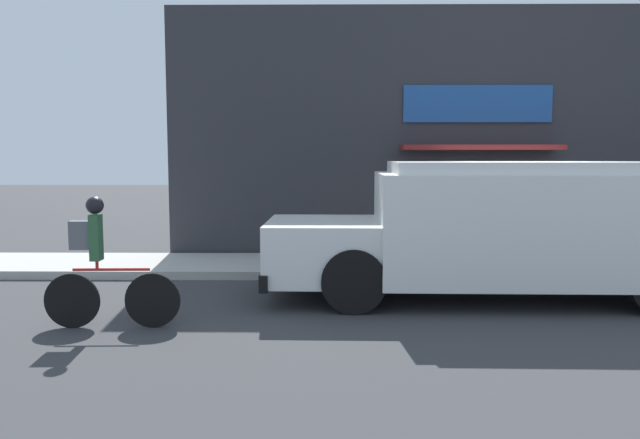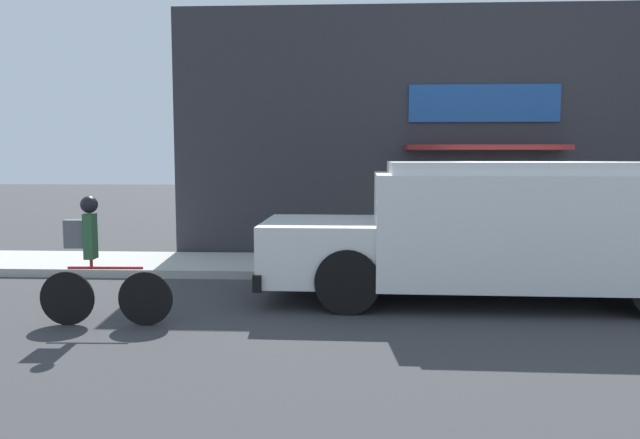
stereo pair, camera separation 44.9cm
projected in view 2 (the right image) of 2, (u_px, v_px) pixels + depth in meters
The scene contains 6 objects.
ground_plane at pixel (522, 283), 10.77m from camera, with size 70.00×70.00×0.00m, color #38383A.
sidewalk at pixel (508, 267), 11.81m from camera, with size 28.00×2.12×0.15m.
storefront at pixel (497, 135), 12.74m from camera, with size 13.38×0.92×5.23m.
school_bus at pixel (515, 228), 9.29m from camera, with size 6.85×2.67×2.10m.
cyclist at pixel (96, 264), 8.00m from camera, with size 1.72×0.22×1.68m.
trash_bin at pixel (497, 241), 11.91m from camera, with size 0.50×0.50×0.83m.
Camera 2 is at (-2.93, -10.77, 2.20)m, focal length 35.00 mm.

